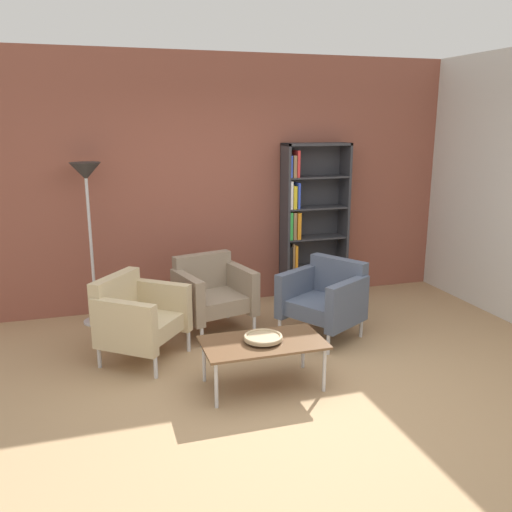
# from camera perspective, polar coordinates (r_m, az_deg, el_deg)

# --- Properties ---
(ground_plane) EXTENTS (8.32, 8.32, 0.00)m
(ground_plane) POSITION_cam_1_polar(r_m,az_deg,el_deg) (4.59, 4.36, -14.01)
(ground_plane) COLOR tan
(brick_back_panel) EXTENTS (6.40, 0.12, 2.90)m
(brick_back_panel) POSITION_cam_1_polar(r_m,az_deg,el_deg) (6.43, -3.45, 7.76)
(brick_back_panel) COLOR brown
(brick_back_panel) RESTS_ON ground_plane
(bookshelf_tall) EXTENTS (0.80, 0.30, 1.90)m
(bookshelf_tall) POSITION_cam_1_polar(r_m,az_deg,el_deg) (6.62, 5.49, 3.54)
(bookshelf_tall) COLOR #333338
(bookshelf_tall) RESTS_ON ground_plane
(coffee_table_low) EXTENTS (1.00, 0.56, 0.40)m
(coffee_table_low) POSITION_cam_1_polar(r_m,az_deg,el_deg) (4.50, 0.75, -9.34)
(coffee_table_low) COLOR brown
(coffee_table_low) RESTS_ON ground_plane
(decorative_bowl) EXTENTS (0.32, 0.32, 0.05)m
(decorative_bowl) POSITION_cam_1_polar(r_m,az_deg,el_deg) (4.47, 0.75, -8.56)
(decorative_bowl) COLOR tan
(decorative_bowl) RESTS_ON coffee_table_low
(armchair_by_bookshelf) EXTENTS (0.94, 0.95, 0.78)m
(armchair_by_bookshelf) POSITION_cam_1_polar(r_m,az_deg,el_deg) (5.11, -12.36, -6.19)
(armchair_by_bookshelf) COLOR #C6B289
(armchair_by_bookshelf) RESTS_ON ground_plane
(armchair_near_window) EXTENTS (0.85, 0.81, 0.78)m
(armchair_near_window) POSITION_cam_1_polar(r_m,az_deg,el_deg) (5.68, -4.64, -3.81)
(armchair_near_window) COLOR gray
(armchair_near_window) RESTS_ON ground_plane
(armchair_corner_red) EXTENTS (0.91, 0.93, 0.78)m
(armchair_corner_red) POSITION_cam_1_polar(r_m,az_deg,el_deg) (5.55, 7.29, -4.32)
(armchair_corner_red) COLOR #4C566B
(armchair_corner_red) RESTS_ON ground_plane
(floor_lamp_torchiere) EXTENTS (0.32, 0.32, 1.74)m
(floor_lamp_torchiere) POSITION_cam_1_polar(r_m,az_deg,el_deg) (5.91, -17.37, 6.57)
(floor_lamp_torchiere) COLOR silver
(floor_lamp_torchiere) RESTS_ON ground_plane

